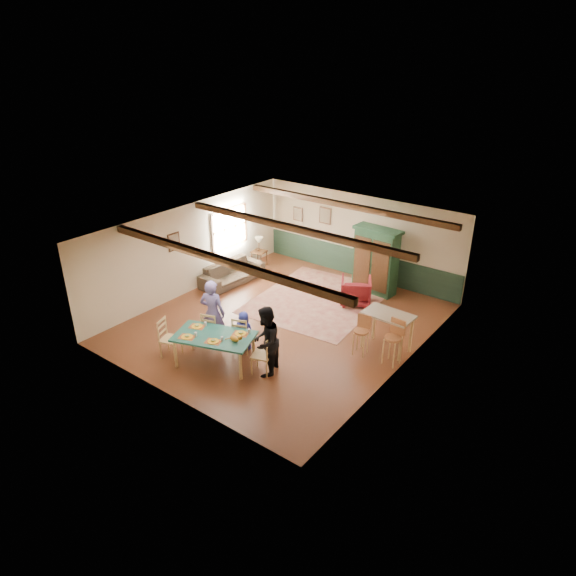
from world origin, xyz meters
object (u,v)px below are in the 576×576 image
Objects in this scene: dining_table at (215,350)px; dining_chair_end_right at (262,354)px; person_woman at (266,341)px; armchair at (356,291)px; dining_chair_far_right at (243,333)px; cat at (234,338)px; dining_chair_far_left at (212,328)px; table_lamp at (259,244)px; person_man at (213,313)px; bar_stool_right at (393,343)px; end_table at (259,259)px; person_child at (244,331)px; sofa at (232,273)px; dining_chair_end_left at (170,338)px; counter_table at (387,332)px; armoire at (376,261)px; bar_stool_left at (361,336)px.

dining_chair_end_right reaches higher than dining_table.
person_woman is 1.92× the size of armchair.
dining_chair_far_right is (0.14, 0.83, 0.10)m from dining_table.
person_woman is 0.72m from cat.
dining_chair_far_left is 1.94× the size of table_lamp.
person_man is 1.56× the size of bar_stool_right.
armchair is at bearing -6.67° from table_lamp.
end_table is (-4.12, 4.81, -0.21)m from dining_chair_end_right.
person_woman is 4.33m from armchair.
person_child is at bearing -148.54° from bar_stool_right.
person_man is at bearing 136.16° from dining_table.
dining_chair_far_left is at bearing -141.36° from sofa.
bar_stool_right is at bearing 37.18° from dining_table.
dining_table is at bearing -138.05° from bar_stool_right.
dining_chair_end_left and dining_chair_end_right have the same top height.
cat reaches higher than sofa.
person_man is at bearing -146.36° from counter_table.
table_lamp reaches higher than end_table.
person_man is at bearing -104.49° from armoire.
sofa is at bearing -84.09° from end_table.
person_woman is (2.30, 0.82, 0.36)m from dining_chair_end_left.
armoire reaches higher than dining_chair_end_left.
person_man is at bearing -5.71° from dining_chair_far_right.
dining_chair_end_left is (-1.24, -1.22, 0.00)m from dining_chair_far_right.
bar_stool_right is at bearing -76.25° from dining_chair_end_left.
table_lamp reaches higher than cat.
dining_chair_far_right is 1.74m from dining_chair_end_left.
end_table is 6.18m from bar_stool_left.
sofa is at bearing -74.07° from dining_chair_far_left.
dining_chair_end_right is 3.06m from bar_stool_right.
person_man reaches higher than dining_chair_end_right.
bar_stool_left is at bearing 30.69° from cat.
armchair is 0.78× the size of bar_stool_right.
person_man is at bearing 0.00° from person_child.
cat is 0.73× the size of table_lamp.
cat is 3.68m from bar_stool_right.
dining_chair_end_left is at bearing -141.88° from bar_stool_right.
person_woman is 0.83× the size of armoire.
table_lamp is at bearing 0.00° from end_table.
table_lamp reaches higher than sofa.
dining_chair_end_left is at bearing -139.76° from counter_table.
table_lamp is (-0.16, 1.53, 0.47)m from sofa.
bar_stool_right is (2.24, -3.27, -0.45)m from armoire.
dining_chair_end_left is (-0.47, -0.95, 0.00)m from dining_chair_far_left.
dining_chair_far_left is at bearing 138.65° from dining_table.
cat is (0.45, -0.81, 0.34)m from person_child.
person_child is at bearing -174.29° from dining_chair_far_left.
dining_chair_end_right reaches higher than sofa.
dining_table is at bearing -143.34° from bar_stool_left.
dining_chair_end_left is at bearing -160.40° from dining_table.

